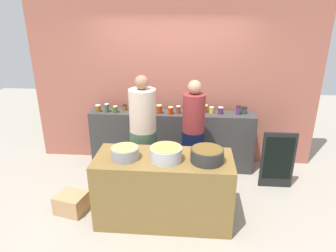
# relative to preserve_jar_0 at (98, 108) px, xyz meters

# --- Properties ---
(ground) EXTENTS (12.00, 12.00, 0.00)m
(ground) POSITION_rel_preserve_jar_0_xyz_m (1.21, -1.05, -1.05)
(ground) COLOR #9D9485
(storefront_wall) EXTENTS (4.80, 0.12, 3.00)m
(storefront_wall) POSITION_rel_preserve_jar_0_xyz_m (1.21, 0.40, 0.45)
(storefront_wall) COLOR #A75D4B
(storefront_wall) RESTS_ON ground
(display_shelf) EXTENTS (2.70, 0.36, 0.99)m
(display_shelf) POSITION_rel_preserve_jar_0_xyz_m (1.21, 0.05, -0.55)
(display_shelf) COLOR #383635
(display_shelf) RESTS_ON ground
(prep_table) EXTENTS (1.70, 0.70, 0.89)m
(prep_table) POSITION_rel_preserve_jar_0_xyz_m (1.21, -1.35, -0.60)
(prep_table) COLOR brown
(prep_table) RESTS_ON ground
(preserve_jar_0) EXTENTS (0.08, 0.08, 0.11)m
(preserve_jar_0) POSITION_rel_preserve_jar_0_xyz_m (0.00, 0.00, 0.00)
(preserve_jar_0) COLOR #864A0F
(preserve_jar_0) RESTS_ON display_shelf
(preserve_jar_1) EXTENTS (0.07, 0.07, 0.14)m
(preserve_jar_1) POSITION_rel_preserve_jar_0_xyz_m (0.15, -0.01, 0.01)
(preserve_jar_1) COLOR #2D4D34
(preserve_jar_1) RESTS_ON display_shelf
(preserve_jar_2) EXTENTS (0.07, 0.07, 0.11)m
(preserve_jar_2) POSITION_rel_preserve_jar_0_xyz_m (0.29, -0.02, -0.00)
(preserve_jar_2) COLOR #375C27
(preserve_jar_2) RESTS_ON display_shelf
(preserve_jar_3) EXTENTS (0.08, 0.08, 0.10)m
(preserve_jar_3) POSITION_rel_preserve_jar_0_xyz_m (0.42, 0.10, -0.01)
(preserve_jar_3) COLOR brown
(preserve_jar_3) RESTS_ON display_shelf
(preserve_jar_4) EXTENTS (0.07, 0.07, 0.14)m
(preserve_jar_4) POSITION_rel_preserve_jar_0_xyz_m (0.57, 0.06, 0.01)
(preserve_jar_4) COLOR red
(preserve_jar_4) RESTS_ON display_shelf
(preserve_jar_5) EXTENTS (0.09, 0.09, 0.12)m
(preserve_jar_5) POSITION_rel_preserve_jar_0_xyz_m (0.79, 0.06, 0.00)
(preserve_jar_5) COLOR orange
(preserve_jar_5) RESTS_ON display_shelf
(preserve_jar_6) EXTENTS (0.09, 0.09, 0.14)m
(preserve_jar_6) POSITION_rel_preserve_jar_0_xyz_m (1.01, -0.00, 0.01)
(preserve_jar_6) COLOR #A62C12
(preserve_jar_6) RESTS_ON display_shelf
(preserve_jar_7) EXTENTS (0.08, 0.08, 0.12)m
(preserve_jar_7) POSITION_rel_preserve_jar_0_xyz_m (1.19, -0.02, 0.00)
(preserve_jar_7) COLOR red
(preserve_jar_7) RESTS_ON display_shelf
(preserve_jar_8) EXTENTS (0.07, 0.07, 0.13)m
(preserve_jar_8) POSITION_rel_preserve_jar_0_xyz_m (1.31, 0.02, 0.01)
(preserve_jar_8) COLOR brown
(preserve_jar_8) RESTS_ON display_shelf
(preserve_jar_9) EXTENTS (0.07, 0.07, 0.15)m
(preserve_jar_9) POSITION_rel_preserve_jar_0_xyz_m (1.48, 0.05, 0.02)
(preserve_jar_9) COLOR #491F5C
(preserve_jar_9) RESTS_ON display_shelf
(preserve_jar_10) EXTENTS (0.08, 0.08, 0.12)m
(preserve_jar_10) POSITION_rel_preserve_jar_0_xyz_m (1.57, 0.11, 0.00)
(preserve_jar_10) COLOR olive
(preserve_jar_10) RESTS_ON display_shelf
(preserve_jar_11) EXTENTS (0.09, 0.09, 0.12)m
(preserve_jar_11) POSITION_rel_preserve_jar_0_xyz_m (1.74, 0.11, 0.01)
(preserve_jar_11) COLOR #923515
(preserve_jar_11) RESTS_ON display_shelf
(preserve_jar_12) EXTENTS (0.08, 0.08, 0.10)m
(preserve_jar_12) POSITION_rel_preserve_jar_0_xyz_m (1.85, 0.08, -0.01)
(preserve_jar_12) COLOR gold
(preserve_jar_12) RESTS_ON display_shelf
(preserve_jar_13) EXTENTS (0.08, 0.08, 0.11)m
(preserve_jar_13) POSITION_rel_preserve_jar_0_xyz_m (1.99, 0.06, -0.00)
(preserve_jar_13) COLOR #592359
(preserve_jar_13) RESTS_ON display_shelf
(preserve_jar_14) EXTENTS (0.08, 0.08, 0.14)m
(preserve_jar_14) POSITION_rel_preserve_jar_0_xyz_m (2.27, 0.06, 0.01)
(preserve_jar_14) COLOR #512B5B
(preserve_jar_14) RESTS_ON display_shelf
(preserve_jar_15) EXTENTS (0.09, 0.09, 0.11)m
(preserve_jar_15) POSITION_rel_preserve_jar_0_xyz_m (2.37, 0.10, -0.00)
(preserve_jar_15) COLOR #2B4537
(preserve_jar_15) RESTS_ON display_shelf
(cooking_pot_left) EXTENTS (0.33, 0.33, 0.15)m
(cooking_pot_left) POSITION_rel_preserve_jar_0_xyz_m (0.74, -1.41, -0.08)
(cooking_pot_left) COLOR gray
(cooking_pot_left) RESTS_ON prep_table
(cooking_pot_center) EXTENTS (0.38, 0.38, 0.17)m
(cooking_pot_center) POSITION_rel_preserve_jar_0_xyz_m (1.24, -1.41, -0.07)
(cooking_pot_center) COLOR #B7B7BC
(cooking_pot_center) RESTS_ON prep_table
(cooking_pot_right) EXTENTS (0.39, 0.39, 0.17)m
(cooking_pot_right) POSITION_rel_preserve_jar_0_xyz_m (1.73, -1.40, -0.07)
(cooking_pot_right) COLOR #2D2D2D
(cooking_pot_right) RESTS_ON prep_table
(cook_with_tongs) EXTENTS (0.39, 0.39, 1.76)m
(cook_with_tongs) POSITION_rel_preserve_jar_0_xyz_m (0.85, -0.68, -0.25)
(cook_with_tongs) COLOR #405A45
(cook_with_tongs) RESTS_ON ground
(cook_in_cap) EXTENTS (0.33, 0.33, 1.67)m
(cook_in_cap) POSITION_rel_preserve_jar_0_xyz_m (1.56, -0.52, -0.29)
(cook_in_cap) COLOR black
(cook_in_cap) RESTS_ON ground
(bread_crate) EXTENTS (0.45, 0.41, 0.26)m
(bread_crate) POSITION_rel_preserve_jar_0_xyz_m (-0.06, -1.31, -0.92)
(bread_crate) COLOR tan
(bread_crate) RESTS_ON ground
(chalkboard_sign) EXTENTS (0.49, 0.05, 0.90)m
(chalkboard_sign) POSITION_rel_preserve_jar_0_xyz_m (2.84, -0.45, -0.59)
(chalkboard_sign) COLOR black
(chalkboard_sign) RESTS_ON ground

